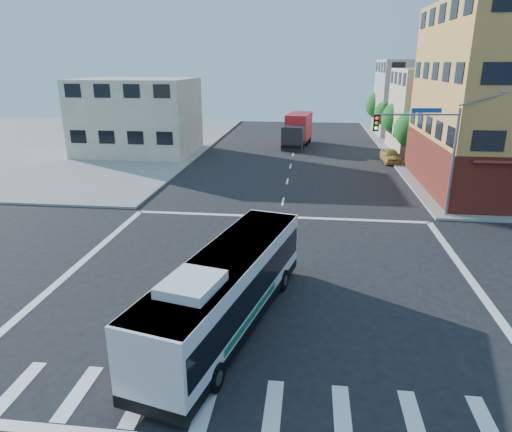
# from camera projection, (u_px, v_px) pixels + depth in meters

# --- Properties ---
(ground) EXTENTS (120.00, 120.00, 0.00)m
(ground) POSITION_uv_depth(u_px,v_px,m) (266.00, 283.00, 20.97)
(ground) COLOR black
(ground) RESTS_ON ground
(sidewalk_nw) EXTENTS (50.00, 50.00, 0.15)m
(sidewalk_nw) POSITION_uv_depth(u_px,v_px,m) (18.00, 142.00, 57.76)
(sidewalk_nw) COLOR gray
(sidewalk_nw) RESTS_ON ground
(building_east_near) EXTENTS (12.06, 10.06, 9.00)m
(building_east_near) POSITION_uv_depth(u_px,v_px,m) (451.00, 112.00, 49.62)
(building_east_near) COLOR #BFAB92
(building_east_near) RESTS_ON ground
(building_east_far) EXTENTS (12.06, 10.06, 10.00)m
(building_east_far) POSITION_uv_depth(u_px,v_px,m) (423.00, 98.00, 62.63)
(building_east_far) COLOR gray
(building_east_far) RESTS_ON ground
(building_west) EXTENTS (12.06, 10.06, 8.00)m
(building_west) POSITION_uv_depth(u_px,v_px,m) (138.00, 117.00, 49.79)
(building_west) COLOR beige
(building_west) RESTS_ON ground
(signal_mast_ne) EXTENTS (7.91, 1.13, 8.07)m
(signal_mast_ne) POSITION_uv_depth(u_px,v_px,m) (428.00, 141.00, 28.36)
(signal_mast_ne) COLOR slate
(signal_mast_ne) RESTS_ON ground
(street_tree_a) EXTENTS (3.60, 3.60, 5.53)m
(street_tree_a) POSITION_uv_depth(u_px,v_px,m) (414.00, 127.00, 44.78)
(street_tree_a) COLOR #342313
(street_tree_a) RESTS_ON ground
(street_tree_b) EXTENTS (3.80, 3.80, 5.79)m
(street_tree_b) POSITION_uv_depth(u_px,v_px,m) (399.00, 116.00, 52.25)
(street_tree_b) COLOR #342313
(street_tree_b) RESTS_ON ground
(street_tree_c) EXTENTS (3.40, 3.40, 5.29)m
(street_tree_c) POSITION_uv_depth(u_px,v_px,m) (388.00, 112.00, 59.87)
(street_tree_c) COLOR #342313
(street_tree_c) RESTS_ON ground
(street_tree_d) EXTENTS (4.00, 4.00, 6.03)m
(street_tree_d) POSITION_uv_depth(u_px,v_px,m) (380.00, 103.00, 67.26)
(street_tree_d) COLOR #342313
(street_tree_d) RESTS_ON ground
(transit_bus) EXTENTS (4.86, 11.23, 3.25)m
(transit_bus) POSITION_uv_depth(u_px,v_px,m) (228.00, 289.00, 17.07)
(transit_bus) COLOR black
(transit_bus) RESTS_ON ground
(box_truck) EXTENTS (3.47, 8.59, 3.76)m
(box_truck) POSITION_uv_depth(u_px,v_px,m) (297.00, 131.00, 54.85)
(box_truck) COLOR #232227
(box_truck) RESTS_ON ground
(parked_car) EXTENTS (1.86, 4.16, 1.39)m
(parked_car) POSITION_uv_depth(u_px,v_px,m) (391.00, 156.00, 45.97)
(parked_car) COLOR gold
(parked_car) RESTS_ON ground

